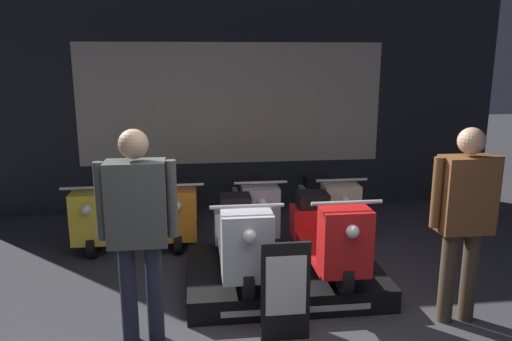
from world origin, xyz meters
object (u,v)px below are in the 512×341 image
price_sign_board (286,292)px  scooter_backrow_1 (179,211)px  scooter_backrow_2 (255,208)px  scooter_backrow_0 (101,213)px  person_right_browsing (465,210)px  person_left_browsing (138,220)px  scooter_backrow_3 (327,205)px  scooter_display_left (241,237)px  scooter_display_right (327,233)px

price_sign_board → scooter_backrow_1: bearing=109.6°
price_sign_board → scooter_backrow_2: bearing=88.7°
scooter_backrow_0 → scooter_backrow_1: 0.95m
person_right_browsing → price_sign_board: (-1.50, -0.13, -0.57)m
person_left_browsing → price_sign_board: (1.12, -0.13, -0.60)m
scooter_backrow_1 → price_sign_board: bearing=-70.4°
scooter_backrow_3 → person_left_browsing: bearing=-131.8°
person_right_browsing → scooter_backrow_3: bearing=101.7°
scooter_display_left → person_left_browsing: person_left_browsing is taller
person_left_browsing → person_right_browsing: size_ratio=1.02×
scooter_backrow_2 → scooter_backrow_3: bearing=0.0°
price_sign_board → scooter_backrow_0: bearing=126.3°
person_right_browsing → scooter_display_left: bearing=156.0°
scooter_backrow_2 → scooter_display_left: bearing=-101.5°
scooter_backrow_2 → person_left_browsing: 2.75m
scooter_display_right → scooter_backrow_3: 1.67m
scooter_display_right → price_sign_board: (-0.57, -0.92, -0.13)m
scooter_backrow_0 → price_sign_board: 3.12m
scooter_display_right → price_sign_board: size_ratio=1.97×
scooter_display_right → scooter_backrow_0: 2.90m
person_right_browsing → price_sign_board: size_ratio=2.03×
scooter_display_left → price_sign_board: (0.27, -0.92, -0.13)m
scooter_backrow_0 → person_right_browsing: bearing=-35.4°
scooter_backrow_0 → person_left_browsing: size_ratio=0.95×
scooter_backrow_0 → scooter_backrow_3: size_ratio=1.00×
scooter_backrow_2 → scooter_backrow_0: bearing=180.0°
scooter_backrow_1 → scooter_backrow_2: size_ratio=1.00×
scooter_display_right → price_sign_board: scooter_display_right is taller
scooter_backrow_3 → person_right_browsing: (0.49, -2.38, 0.66)m
scooter_backrow_2 → person_left_browsing: person_left_browsing is taller
scooter_display_left → scooter_backrow_3: 2.05m
scooter_display_left → person_left_browsing: (-0.85, -0.79, 0.47)m
scooter_backrow_3 → person_right_browsing: person_right_browsing is taller
scooter_display_left → scooter_display_right: bearing=0.0°
scooter_backrow_3 → person_left_browsing: (-2.13, -2.38, 0.69)m
scooter_display_left → scooter_backrow_0: bearing=134.7°
person_right_browsing → scooter_backrow_2: bearing=121.3°
scooter_backrow_1 → scooter_display_left: bearing=-68.5°
person_left_browsing → price_sign_board: bearing=-6.4°
scooter_display_left → person_right_browsing: person_right_browsing is taller
scooter_backrow_3 → person_right_browsing: bearing=-78.3°
scooter_backrow_3 → scooter_display_left: bearing=-128.7°
scooter_backrow_2 → person_right_browsing: (1.45, -2.38, 0.66)m
scooter_backrow_0 → scooter_backrow_2: size_ratio=1.00×
scooter_backrow_0 → person_left_browsing: (0.73, -2.38, 0.69)m
scooter_display_right → scooter_backrow_0: scooter_display_right is taller
scooter_backrow_0 → scooter_backrow_2: (1.90, 0.00, 0.00)m
scooter_backrow_3 → scooter_backrow_0: bearing=180.0°
scooter_backrow_0 → person_right_browsing: person_right_browsing is taller
scooter_backrow_2 → price_sign_board: same height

